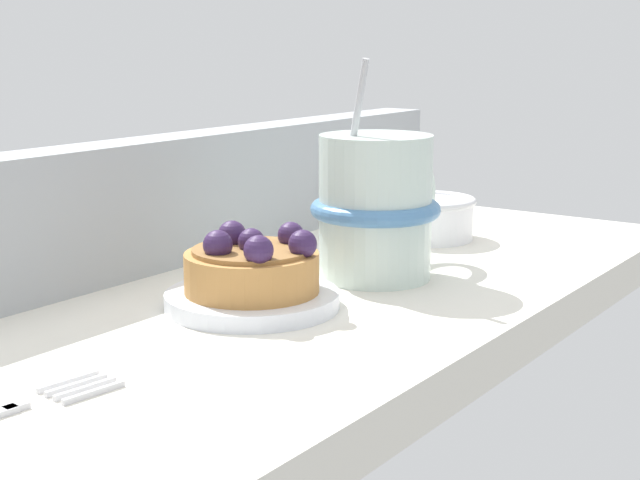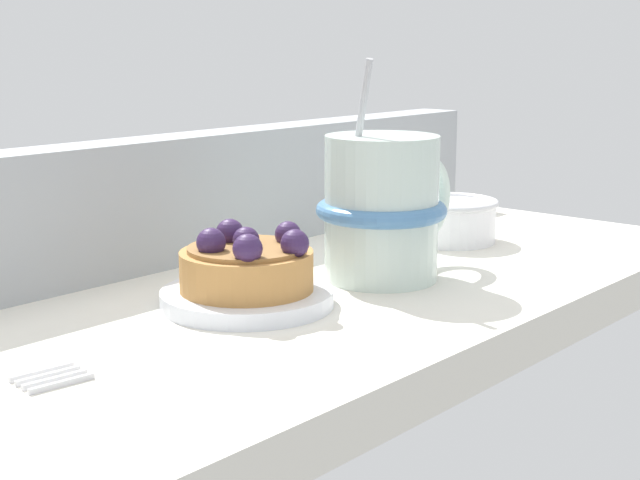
# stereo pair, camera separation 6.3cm
# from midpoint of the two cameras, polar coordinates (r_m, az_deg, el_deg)

# --- Properties ---
(ground_plane) EXTENTS (0.80, 0.31, 0.03)m
(ground_plane) POSITION_cam_midpoint_polar(r_m,az_deg,el_deg) (0.63, -5.80, -5.06)
(ground_plane) COLOR silver
(window_rail_back) EXTENTS (0.79, 0.04, 0.10)m
(window_rail_back) POSITION_cam_midpoint_polar(r_m,az_deg,el_deg) (0.70, -14.10, 1.85)
(window_rail_back) COLOR #9EA3A8
(window_rail_back) RESTS_ON ground_plane
(dessert_plate) EXTENTS (0.11, 0.11, 0.01)m
(dessert_plate) POSITION_cam_midpoint_polar(r_m,az_deg,el_deg) (0.60, -6.76, -3.75)
(dessert_plate) COLOR silver
(dessert_plate) RESTS_ON ground_plane
(raspberry_tart) EXTENTS (0.09, 0.09, 0.04)m
(raspberry_tart) POSITION_cam_midpoint_polar(r_m,az_deg,el_deg) (0.60, -6.81, -1.68)
(raspberry_tart) COLOR #B77F42
(raspberry_tart) RESTS_ON dessert_plate
(coffee_mug) EXTENTS (0.13, 0.09, 0.16)m
(coffee_mug) POSITION_cam_midpoint_polar(r_m,az_deg,el_deg) (0.67, 0.80, 2.00)
(coffee_mug) COLOR silver
(coffee_mug) RESTS_ON ground_plane
(sugar_bowl) EXTENTS (0.08, 0.08, 0.04)m
(sugar_bowl) POSITION_cam_midpoint_polar(r_m,az_deg,el_deg) (0.81, 4.33, 1.41)
(sugar_bowl) COLOR white
(sugar_bowl) RESTS_ON ground_plane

